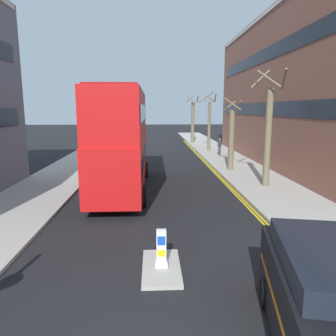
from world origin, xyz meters
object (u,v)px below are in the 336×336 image
keep_left_bollard (161,250)px  double_decker_bus_away (122,137)px  taxi_minivan (332,309)px  pedestrian_far (220,146)px

keep_left_bollard → double_decker_bus_away: size_ratio=0.10×
double_decker_bus_away → taxi_minivan: double_decker_bus_away is taller
keep_left_bollard → pedestrian_far: (6.24, 21.89, 0.38)m
double_decker_bus_away → taxi_minivan: size_ratio=2.12×
double_decker_bus_away → pedestrian_far: double_decker_bus_away is taller
double_decker_bus_away → pedestrian_far: (8.20, 12.44, -2.04)m
pedestrian_far → double_decker_bus_away: bearing=-123.4°
keep_left_bollard → double_decker_bus_away: double_decker_bus_away is taller
double_decker_bus_away → pedestrian_far: bearing=56.6°
double_decker_bus_away → pedestrian_far: size_ratio=6.68×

